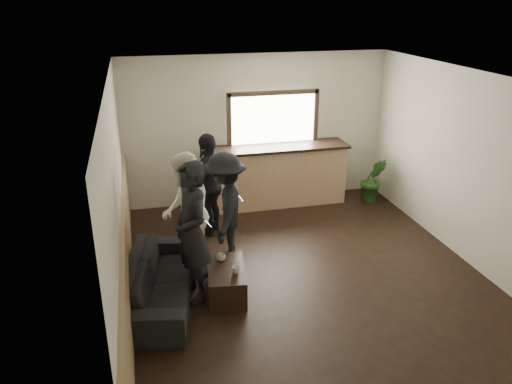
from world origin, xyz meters
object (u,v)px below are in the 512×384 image
object	(u,v)px
bar_counter	(276,172)
cup_b	(236,270)
person_b	(186,214)
person_c	(225,208)
cup_a	(221,257)
potted_plant	(373,180)
person_a	(192,233)
person_d	(210,184)
coffee_table	(226,281)
sofa	(159,280)

from	to	relation	value
bar_counter	cup_b	size ratio (longest dim) A/B	26.35
person_b	person_c	distance (m)	0.63
cup_a	potted_plant	world-z (taller)	potted_plant
cup_a	person_a	size ratio (longest dim) A/B	0.06
bar_counter	person_d	xyz separation A→B (m)	(-1.41, -0.97, 0.23)
person_b	person_d	world-z (taller)	person_b
cup_a	person_d	size ratio (longest dim) A/B	0.07
cup_b	person_a	world-z (taller)	person_a
bar_counter	person_d	bearing A→B (deg)	-145.49
person_a	person_c	bearing A→B (deg)	131.57
coffee_table	cup_b	xyz separation A→B (m)	(0.10, -0.15, 0.24)
bar_counter	sofa	bearing A→B (deg)	-130.20
cup_a	person_d	world-z (taller)	person_d
bar_counter	person_a	bearing A→B (deg)	-124.21
cup_b	person_a	distance (m)	0.76
bar_counter	person_c	size ratio (longest dim) A/B	1.59
person_c	coffee_table	bearing A→B (deg)	3.46
cup_b	person_c	size ratio (longest dim) A/B	0.06
sofa	bar_counter	bearing A→B (deg)	-30.02
potted_plant	person_a	xyz separation A→B (m)	(-3.77, -2.47, 0.51)
person_c	cup_a	bearing A→B (deg)	-1.63
cup_b	person_c	xyz separation A→B (m)	(0.07, 1.09, 0.41)
cup_b	person_a	xyz separation A→B (m)	(-0.53, 0.20, 0.51)
person_b	person_d	distance (m)	1.24
coffee_table	person_c	size ratio (longest dim) A/B	0.52
cup_b	person_d	world-z (taller)	person_d
potted_plant	person_a	distance (m)	4.54
cup_b	potted_plant	size ratio (longest dim) A/B	0.12
cup_a	cup_b	world-z (taller)	cup_a
sofa	person_d	world-z (taller)	person_d
sofa	cup_b	distance (m)	1.01
cup_a	potted_plant	xyz separation A→B (m)	(3.38, 2.29, 0.00)
coffee_table	potted_plant	distance (m)	4.19
cup_a	cup_b	distance (m)	0.39
sofa	cup_a	size ratio (longest dim) A/B	16.94
cup_a	person_a	xyz separation A→B (m)	(-0.40, -0.17, 0.51)
coffee_table	person_c	xyz separation A→B (m)	(0.17, 0.94, 0.65)
coffee_table	cup_a	bearing A→B (deg)	97.23
potted_plant	cup_a	bearing A→B (deg)	-145.79
cup_b	person_d	size ratio (longest dim) A/B	0.06
coffee_table	person_b	xyz separation A→B (m)	(-0.43, 0.77, 0.69)
sofa	cup_a	bearing A→B (deg)	-69.25
bar_counter	cup_a	xyz separation A→B (m)	(-1.53, -2.65, -0.20)
person_d	person_c	bearing A→B (deg)	38.61
coffee_table	person_a	bearing A→B (deg)	174.05
sofa	coffee_table	xyz separation A→B (m)	(0.88, -0.06, -0.11)
person_b	person_c	xyz separation A→B (m)	(0.60, 0.17, -0.04)
cup_a	person_b	bearing A→B (deg)	125.71
cup_a	person_c	bearing A→B (deg)	74.42
cup_b	person_c	distance (m)	1.17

